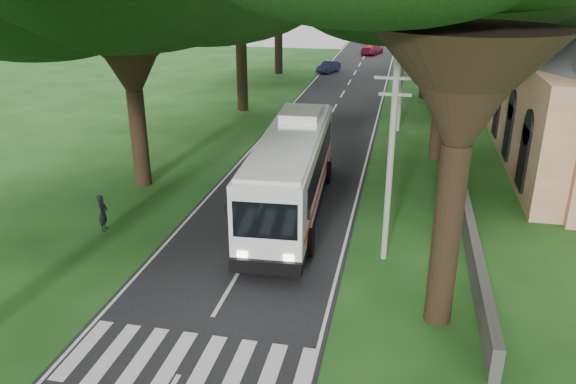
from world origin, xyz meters
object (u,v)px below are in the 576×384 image
Objects in this scene: pole_near at (390,162)px; pole_mid at (402,74)px; pedestrian at (103,213)px; distant_car_b at (329,67)px; coach_bus at (291,170)px; pole_far at (406,41)px; distant_car_c at (372,49)px.

pole_near and pole_mid have the same top height.
pole_near is 4.68× the size of pedestrian.
pole_near is at bearing -60.57° from distant_car_b.
pole_mid reaches higher than distant_car_b.
pole_mid is at bearing 70.37° from coach_bus.
pole_near is 1.00× the size of pole_far.
pedestrian is (-7.90, -59.36, 0.10)m from distant_car_c.
pole_far is 1.59× the size of distant_car_c.
pole_mid is 1.59× the size of distant_car_c.
pole_mid reaches higher than pedestrian.
pedestrian reaches higher than distant_car_c.
pole_far reaches higher than distant_car_c.
pole_far is at bearing 117.40° from distant_car_c.
pole_far is at bearing 90.00° from pole_mid.
pole_near is 20.00m from pole_mid.
pole_near is at bearing 108.34° from distant_car_c.
distant_car_c is at bearing 103.58° from pole_far.
pole_near reaches higher than pedestrian.
pole_mid is at bearing -45.00° from pedestrian.
distant_car_c is 2.94× the size of pedestrian.
distant_car_b is 16.24m from distant_car_c.
coach_bus reaches higher than pedestrian.
pole_near is 13.03m from pedestrian.
distant_car_c is at bearing 94.89° from distant_car_b.
pedestrian is at bearing -156.97° from coach_bus.
distant_car_b is at bearing 90.29° from distant_car_c.
pole_mid is 25.39m from distant_car_b.
coach_bus is at bearing -106.38° from pole_mid.
pole_near is at bearing -103.12° from pedestrian.
pole_far is 41.97m from pedestrian.
pole_near and pole_far have the same top height.
coach_bus is at bearing -66.12° from distant_car_b.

